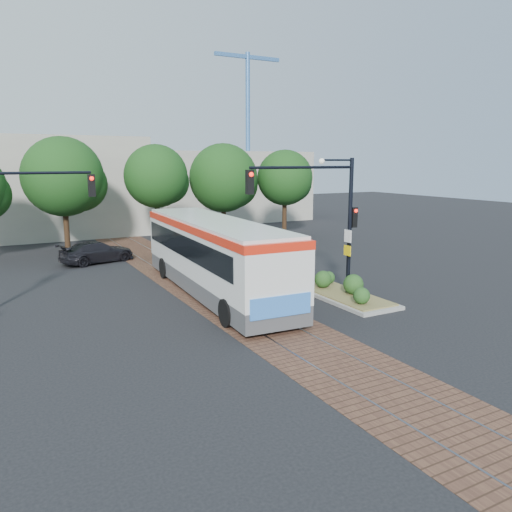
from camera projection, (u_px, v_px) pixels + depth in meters
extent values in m
plane|color=black|center=(239.00, 307.00, 21.03)|extent=(120.00, 120.00, 0.00)
cube|color=brown|center=(203.00, 287.00, 24.49)|extent=(3.60, 40.00, 0.01)
cube|color=slate|center=(189.00, 288.00, 24.14)|extent=(0.06, 40.00, 0.01)
cube|color=slate|center=(217.00, 285.00, 24.84)|extent=(0.06, 40.00, 0.01)
cylinder|color=#382314|center=(67.00, 230.00, 33.19)|extent=(0.36, 0.36, 3.12)
sphere|color=#183D13|center=(63.00, 177.00, 32.53)|extent=(5.20, 5.20, 5.20)
cylinder|color=#382314|center=(158.00, 224.00, 35.26)|extent=(0.36, 0.36, 3.39)
sphere|color=#183D13|center=(156.00, 176.00, 34.63)|extent=(4.40, 4.40, 4.40)
cylinder|color=#382314|center=(224.00, 222.00, 38.56)|extent=(0.36, 0.36, 2.86)
sphere|color=#183D13|center=(223.00, 178.00, 37.92)|extent=(5.20, 5.20, 5.20)
cylinder|color=#382314|center=(284.00, 218.00, 40.16)|extent=(0.36, 0.36, 3.12)
sphere|color=#183D13|center=(285.00, 178.00, 39.56)|extent=(4.40, 4.40, 4.40)
cube|color=#ADA899|center=(0.00, 187.00, 40.80)|extent=(22.00, 12.00, 8.00)
cube|color=#ADA899|center=(214.00, 186.00, 51.91)|extent=(18.00, 10.00, 7.00)
cylinder|color=#3F72B2|center=(248.00, 135.00, 57.13)|extent=(0.50, 0.50, 18.00)
cube|color=#3F72B2|center=(248.00, 57.00, 55.54)|extent=(8.00, 0.40, 0.40)
cube|color=#454548|center=(215.00, 281.00, 23.09)|extent=(3.31, 13.01, 0.75)
cube|color=white|center=(214.00, 252.00, 22.83)|extent=(3.33, 13.01, 2.04)
cube|color=black|center=(212.00, 244.00, 23.06)|extent=(3.33, 11.72, 0.97)
cube|color=red|center=(214.00, 226.00, 22.61)|extent=(3.37, 13.01, 0.32)
cube|color=white|center=(214.00, 221.00, 22.57)|extent=(3.22, 12.57, 0.15)
cube|color=black|center=(279.00, 269.00, 17.18)|extent=(1.72, 0.21, 0.97)
cube|color=#3576D5|center=(281.00, 306.00, 17.26)|extent=(2.36, 0.18, 0.75)
cube|color=orange|center=(252.00, 267.00, 22.59)|extent=(0.30, 4.83, 1.18)
cylinder|color=black|center=(228.00, 313.00, 18.48)|extent=(0.43, 1.09, 1.07)
cylinder|color=black|center=(286.00, 305.00, 19.53)|extent=(0.43, 1.09, 1.07)
cylinder|color=black|center=(165.00, 268.00, 26.20)|extent=(0.43, 1.09, 1.07)
cylinder|color=black|center=(209.00, 264.00, 27.24)|extent=(0.43, 1.09, 1.07)
cube|color=gray|center=(345.00, 297.00, 22.38)|extent=(2.20, 5.20, 0.15)
cube|color=olive|center=(345.00, 294.00, 22.36)|extent=(1.90, 4.80, 0.08)
sphere|color=#1E4719|center=(362.00, 295.00, 20.72)|extent=(0.70, 0.70, 0.70)
sphere|color=#1E4719|center=(353.00, 284.00, 22.23)|extent=(0.90, 0.90, 0.90)
sphere|color=#1E4719|center=(323.00, 279.00, 23.40)|extent=(0.80, 0.80, 0.80)
sphere|color=#1E4719|center=(329.00, 277.00, 24.17)|extent=(0.60, 0.60, 0.60)
cylinder|color=black|center=(350.00, 227.00, 22.11)|extent=(0.18, 0.18, 6.00)
cylinder|color=black|center=(304.00, 167.00, 20.46)|extent=(5.00, 0.12, 0.12)
cube|color=black|center=(250.00, 182.00, 19.40)|extent=(0.28, 0.22, 0.95)
sphere|color=#FF190C|center=(251.00, 174.00, 19.22)|extent=(0.18, 0.18, 0.18)
cube|color=black|center=(354.00, 217.00, 22.13)|extent=(0.26, 0.20, 0.90)
sphere|color=#FF190C|center=(356.00, 211.00, 21.96)|extent=(0.16, 0.16, 0.16)
cube|color=white|center=(348.00, 236.00, 21.99)|extent=(0.04, 0.45, 0.55)
cube|color=yellow|center=(347.00, 251.00, 22.11)|extent=(0.04, 0.45, 0.45)
cylinder|color=black|center=(337.00, 160.00, 21.19)|extent=(1.60, 0.08, 0.08)
sphere|color=silver|center=(322.00, 161.00, 20.83)|extent=(0.24, 0.24, 0.24)
cylinder|color=black|center=(33.00, 173.00, 20.08)|extent=(4.50, 0.12, 0.12)
cube|color=black|center=(92.00, 185.00, 21.22)|extent=(0.28, 0.22, 0.95)
sphere|color=#FF190C|center=(92.00, 178.00, 21.05)|extent=(0.18, 0.18, 0.18)
imported|color=black|center=(97.00, 252.00, 30.22)|extent=(4.81, 3.00, 1.30)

